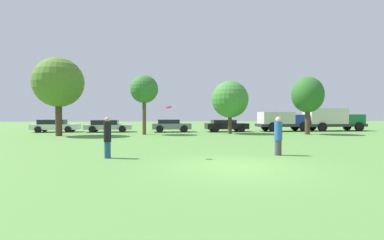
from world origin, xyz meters
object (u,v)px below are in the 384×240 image
at_px(person_catcher, 278,136).
at_px(delivery_truck_blue, 282,120).
at_px(parked_car_black, 226,125).
at_px(delivery_truck_green, 332,119).
at_px(tree_0, 58,83).
at_px(tree_1, 144,90).
at_px(tree_2, 230,99).
at_px(tree_3, 308,95).
at_px(parked_car_white, 55,126).
at_px(parked_car_silver, 108,126).
at_px(frisbee, 169,107).
at_px(parked_car_grey, 171,125).
at_px(person_thrower, 107,137).

relative_size(person_catcher, delivery_truck_blue, 0.31).
bearing_deg(parked_car_black, delivery_truck_green, -0.61).
bearing_deg(tree_0, person_catcher, -41.86).
xyz_separation_m(tree_1, parked_car_black, (7.93, 3.43, -3.27)).
distance_m(tree_2, tree_3, 6.79).
xyz_separation_m(parked_car_white, parked_car_silver, (5.16, -0.27, -0.02)).
relative_size(tree_3, delivery_truck_blue, 0.93).
relative_size(frisbee, parked_car_grey, 0.07).
height_order(parked_car_white, parked_car_grey, parked_car_grey).
distance_m(person_catcher, frisbee, 4.98).
bearing_deg(tree_1, tree_3, -4.00).
xyz_separation_m(tree_0, delivery_truck_blue, (20.85, 4.80, -3.21)).
relative_size(tree_0, parked_car_white, 1.43).
height_order(tree_2, parked_car_black, tree_2).
distance_m(parked_car_silver, delivery_truck_blue, 17.93).
distance_m(tree_1, delivery_truck_blue, 14.75).
bearing_deg(parked_car_white, delivery_truck_green, -3.77).
height_order(tree_3, parked_car_grey, tree_3).
height_order(tree_0, parked_car_silver, tree_0).
distance_m(parked_car_silver, parked_car_grey, 6.31).
relative_size(person_thrower, parked_car_black, 0.39).
height_order(person_catcher, parked_car_silver, person_catcher).
distance_m(frisbee, tree_1, 14.01).
bearing_deg(delivery_truck_green, parked_car_black, 179.39).
bearing_deg(tree_3, parked_car_black, 145.28).
xyz_separation_m(person_catcher, parked_car_black, (1.06, 16.72, -0.20)).
xyz_separation_m(person_thrower, parked_car_black, (8.37, 16.95, -0.21)).
bearing_deg(tree_1, parked_car_white, 155.10).
xyz_separation_m(frisbee, parked_car_silver, (-6.01, 17.69, -1.45)).
bearing_deg(parked_car_black, tree_0, -166.63).
height_order(person_catcher, frisbee, frisbee).
xyz_separation_m(person_thrower, delivery_truck_green, (19.91, 17.48, 0.44)).
distance_m(tree_3, parked_car_black, 8.27).
height_order(frisbee, tree_2, tree_2).
height_order(person_catcher, tree_3, tree_3).
xyz_separation_m(parked_car_silver, parked_car_grey, (6.29, -0.51, 0.04)).
height_order(person_catcher, parked_car_white, person_catcher).
height_order(frisbee, parked_car_silver, frisbee).
height_order(person_thrower, delivery_truck_green, delivery_truck_green).
bearing_deg(tree_2, parked_car_black, 85.58).
distance_m(tree_0, delivery_truck_green, 26.97).
bearing_deg(tree_0, tree_1, 8.13).
xyz_separation_m(tree_3, parked_car_white, (-23.43, 5.23, -2.81)).
height_order(parked_car_grey, delivery_truck_blue, delivery_truck_blue).
bearing_deg(parked_car_silver, delivery_truck_green, -3.22).
distance_m(person_thrower, parked_car_grey, 17.19).
relative_size(person_catcher, delivery_truck_green, 0.25).
distance_m(person_thrower, parked_car_black, 18.90).
xyz_separation_m(tree_0, parked_car_black, (14.79, 4.41, -3.71)).
distance_m(frisbee, tree_2, 15.29).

